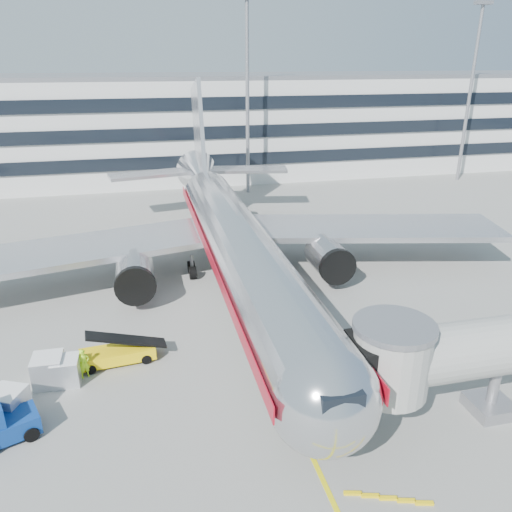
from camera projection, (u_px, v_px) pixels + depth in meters
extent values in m
plane|color=gray|center=(266.00, 356.00, 32.22)|extent=(180.00, 180.00, 0.00)
cube|color=yellow|center=(236.00, 291.00, 41.26)|extent=(0.25, 70.00, 0.01)
cylinder|color=silver|center=(241.00, 252.00, 37.91)|extent=(5.00, 36.00, 5.00)
sphere|color=silver|center=(324.00, 398.00, 21.62)|extent=(5.00, 5.00, 5.00)
cone|color=silver|center=(201.00, 179.00, 58.49)|extent=(5.00, 10.00, 5.00)
cube|color=black|center=(339.00, 398.00, 19.85)|extent=(1.80, 1.20, 0.90)
cube|color=#B7B7BC|center=(367.00, 228.00, 45.94)|extent=(24.95, 12.07, 0.50)
cube|color=#B7B7BC|center=(70.00, 251.00, 40.41)|extent=(24.95, 12.07, 0.50)
cylinder|color=#99999E|center=(329.00, 258.00, 42.15)|extent=(3.00, 4.20, 3.00)
cylinder|color=#99999E|center=(135.00, 276.00, 38.75)|extent=(3.00, 4.20, 3.00)
cylinder|color=black|center=(338.00, 267.00, 40.34)|extent=(3.10, 0.50, 3.10)
cylinder|color=black|center=(135.00, 286.00, 36.94)|extent=(3.10, 0.50, 3.10)
cube|color=#B7B7BC|center=(199.00, 140.00, 57.32)|extent=(0.45, 9.39, 13.72)
cube|color=#B7B7BC|center=(245.00, 170.00, 60.35)|extent=(10.41, 4.94, 0.35)
cube|color=#B7B7BC|center=(153.00, 174.00, 58.01)|extent=(10.41, 4.94, 0.35)
cylinder|color=gray|center=(306.00, 428.00, 24.65)|extent=(0.24, 0.24, 1.80)
cylinder|color=black|center=(306.00, 436.00, 24.81)|extent=(0.35, 0.90, 0.90)
cylinder|color=gray|center=(262.00, 259.00, 45.20)|extent=(0.30, 0.30, 2.00)
cylinder|color=gray|center=(192.00, 265.00, 43.83)|extent=(0.30, 0.30, 2.00)
cube|color=#A90C1C|center=(273.00, 246.00, 38.33)|extent=(0.06, 38.00, 0.90)
cube|color=#A90C1C|center=(208.00, 251.00, 37.26)|extent=(0.06, 38.00, 0.90)
cylinder|color=#A8A8A3|center=(503.00, 345.00, 25.66)|extent=(13.00, 3.00, 3.00)
cylinder|color=#A8A8A3|center=(391.00, 361.00, 24.32)|extent=(3.80, 3.80, 3.40)
cylinder|color=gray|center=(395.00, 326.00, 23.62)|extent=(4.00, 4.00, 0.30)
cube|color=black|center=(366.00, 364.00, 24.05)|extent=(1.40, 2.60, 2.60)
cylinder|color=gray|center=(494.00, 387.00, 26.62)|extent=(0.56, 0.56, 3.20)
cube|color=gray|center=(490.00, 406.00, 27.08)|extent=(2.20, 2.20, 0.70)
cylinder|color=black|center=(475.00, 408.00, 26.89)|extent=(0.35, 0.70, 0.70)
cylinder|color=black|center=(504.00, 403.00, 27.27)|extent=(0.35, 0.70, 0.70)
cube|color=silver|center=(179.00, 127.00, 81.93)|extent=(150.00, 24.00, 15.00)
cube|color=black|center=(188.00, 162.00, 72.27)|extent=(150.00, 0.30, 1.80)
cube|color=black|center=(187.00, 133.00, 70.80)|extent=(150.00, 0.30, 1.80)
cube|color=black|center=(185.00, 104.00, 69.32)|extent=(150.00, 0.30, 1.80)
cube|color=gray|center=(177.00, 76.00, 79.05)|extent=(150.00, 24.00, 0.60)
cylinder|color=gray|center=(247.00, 102.00, 67.31)|extent=(0.50, 0.50, 25.00)
cylinder|color=gray|center=(469.00, 97.00, 74.54)|extent=(0.50, 0.50, 25.00)
cube|color=gray|center=(484.00, 3.00, 69.85)|extent=(2.40, 1.20, 0.50)
cube|color=yellow|center=(118.00, 354.00, 31.42)|extent=(4.74, 2.13, 0.73)
cube|color=black|center=(116.00, 341.00, 31.07)|extent=(4.92, 1.63, 1.60)
cylinder|color=black|center=(90.00, 356.00, 31.65)|extent=(0.65, 0.35, 0.63)
cylinder|color=black|center=(91.00, 369.00, 30.36)|extent=(0.65, 0.35, 0.63)
cylinder|color=black|center=(143.00, 347.00, 32.66)|extent=(0.65, 0.35, 0.63)
cylinder|color=black|center=(146.00, 359.00, 31.38)|extent=(0.65, 0.35, 0.63)
cube|color=navy|center=(6.00, 427.00, 24.99)|extent=(3.50, 2.76, 0.99)
cylinder|color=black|center=(24.00, 416.00, 26.26)|extent=(0.83, 0.59, 0.77)
cylinder|color=black|center=(31.00, 434.00, 25.01)|extent=(0.83, 0.59, 0.77)
cube|color=silver|center=(49.00, 370.00, 29.26)|extent=(1.73, 1.73, 1.75)
cube|color=white|center=(46.00, 357.00, 28.93)|extent=(1.73, 1.73, 0.07)
cube|color=silver|center=(9.00, 406.00, 26.32)|extent=(2.21, 2.21, 1.72)
cube|color=white|center=(6.00, 392.00, 25.99)|extent=(2.21, 2.21, 0.06)
cube|color=silver|center=(66.00, 371.00, 29.33)|extent=(1.57, 1.57, 1.59)
cube|color=white|center=(64.00, 359.00, 29.03)|extent=(1.57, 1.57, 0.06)
imported|color=#B0F419|center=(84.00, 364.00, 29.79)|extent=(0.81, 0.68, 1.89)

